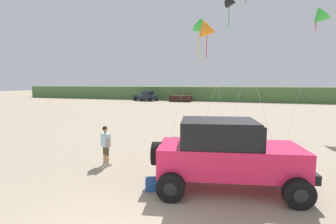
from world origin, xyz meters
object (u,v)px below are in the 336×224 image
(jeep, at_px, (227,153))
(kite_red_delta, at_px, (209,31))
(cooler_box, at_px, (154,184))
(kite_orange_streamer, at_px, (201,28))
(kite_green_box, at_px, (232,3))
(distant_sedan, at_px, (181,99))
(distant_pickup, at_px, (146,96))
(kite_black_sled, at_px, (319,18))
(person_watching, at_px, (106,143))

(jeep, relative_size, kite_red_delta, 0.63)
(cooler_box, bearing_deg, kite_red_delta, 68.41)
(kite_orange_streamer, distance_m, kite_green_box, 4.63)
(cooler_box, bearing_deg, distant_sedan, 81.91)
(kite_green_box, bearing_deg, distant_pickup, 122.35)
(kite_green_box, bearing_deg, kite_orange_streamer, 124.09)
(kite_black_sled, relative_size, kite_red_delta, 1.10)
(kite_green_box, relative_size, kite_black_sled, 1.00)
(distant_sedan, distance_m, kite_red_delta, 29.46)
(distant_sedan, bearing_deg, kite_black_sled, -56.23)
(distant_pickup, height_order, kite_black_sled, kite_black_sled)
(distant_sedan, xyz_separation_m, kite_red_delta, (9.66, -27.04, 6.58))
(person_watching, height_order, cooler_box, person_watching)
(kite_black_sled, distance_m, kite_red_delta, 7.69)
(distant_sedan, bearing_deg, distant_pickup, 179.38)
(jeep, height_order, cooler_box, jeep)
(distant_pickup, relative_size, distant_sedan, 1.17)
(kite_green_box, height_order, kite_black_sled, kite_green_box)
(person_watching, distance_m, kite_black_sled, 16.91)
(kite_green_box, bearing_deg, kite_black_sled, 38.44)
(jeep, height_order, person_watching, jeep)
(cooler_box, xyz_separation_m, distant_sedan, (-9.84, 38.17, 0.41))
(kite_orange_streamer, bearing_deg, kite_green_box, -55.91)
(person_watching, relative_size, kite_green_box, 0.19)
(distant_pickup, xyz_separation_m, kite_orange_streamer, (15.99, -25.50, 6.78))
(distant_sedan, relative_size, kite_orange_streamer, 0.49)
(jeep, height_order, distant_sedan, jeep)
(kite_red_delta, bearing_deg, person_watching, -105.23)
(kite_orange_streamer, bearing_deg, kite_black_sled, 4.47)
(cooler_box, bearing_deg, kite_green_box, 57.58)
(cooler_box, relative_size, kite_orange_streamer, 0.07)
(jeep, xyz_separation_m, person_watching, (-4.96, 0.78, -0.26))
(cooler_box, bearing_deg, kite_black_sled, 39.22)
(jeep, distance_m, distant_sedan, 39.27)
(jeep, relative_size, distant_pickup, 1.02)
(jeep, bearing_deg, distant_pickup, 117.18)
(kite_green_box, bearing_deg, kite_red_delta, 127.34)
(person_watching, distance_m, cooler_box, 3.29)
(distant_pickup, bearing_deg, kite_black_sled, -45.81)
(kite_green_box, xyz_separation_m, kite_red_delta, (-1.73, 2.26, -1.08))
(distant_pickup, height_order, kite_red_delta, kite_red_delta)
(distant_sedan, xyz_separation_m, kite_green_box, (11.39, -29.31, 7.66))
(distant_sedan, relative_size, kite_red_delta, 0.53)
(person_watching, height_order, distant_sedan, person_watching)
(jeep, distance_m, cooler_box, 2.52)
(person_watching, xyz_separation_m, distant_sedan, (-7.06, 36.60, -0.34))
(kite_red_delta, bearing_deg, distant_sedan, 109.65)
(person_watching, relative_size, kite_red_delta, 0.21)
(cooler_box, xyz_separation_m, kite_black_sled, (7.15, 13.31, 7.78))
(kite_black_sled, bearing_deg, cooler_box, -118.23)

